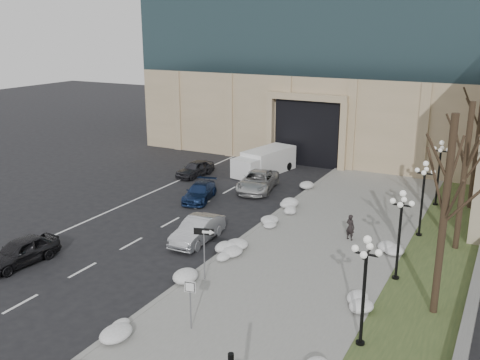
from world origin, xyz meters
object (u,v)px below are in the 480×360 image
(one_way_sign, at_px, (207,238))
(lamppost_d, at_px, (440,164))
(lamppost_c, at_px, (423,189))
(car_c, at_px, (200,192))
(car_b, at_px, (198,230))
(car_d, at_px, (258,181))
(car_e, at_px, (195,169))
(lamppost_b, at_px, (400,223))
(keep_sign, at_px, (190,295))
(car_a, at_px, (21,251))
(lamppost_a, at_px, (365,276))
(box_truck, at_px, (264,162))
(pedestrian, at_px, (350,227))

(one_way_sign, bearing_deg, lamppost_d, 47.50)
(one_way_sign, relative_size, lamppost_c, 0.60)
(lamppost_d, bearing_deg, car_c, -156.83)
(car_b, bearing_deg, car_d, 94.56)
(car_e, relative_size, lamppost_b, 0.82)
(lamppost_b, height_order, lamppost_c, same)
(keep_sign, bearing_deg, car_e, 110.95)
(car_b, xyz_separation_m, lamppost_c, (11.50, 6.90, 2.34))
(car_b, bearing_deg, lamppost_c, 28.51)
(car_a, xyz_separation_m, lamppost_a, (18.24, 0.92, 2.35))
(keep_sign, bearing_deg, car_a, 162.58)
(box_truck, xyz_separation_m, lamppost_d, (14.50, -2.26, 2.07))
(car_c, height_order, pedestrian, pedestrian)
(box_truck, bearing_deg, car_d, -59.11)
(pedestrian, distance_m, lamppost_d, 10.06)
(car_d, height_order, lamppost_d, lamppost_d)
(keep_sign, relative_size, lamppost_a, 0.48)
(car_b, height_order, keep_sign, keep_sign)
(car_b, bearing_deg, lamppost_a, -30.42)
(car_b, distance_m, one_way_sign, 5.49)
(car_a, relative_size, lamppost_c, 0.90)
(lamppost_b, bearing_deg, one_way_sign, -151.26)
(car_c, relative_size, lamppost_a, 0.90)
(car_b, xyz_separation_m, lamppost_d, (11.50, 13.40, 2.34))
(lamppost_a, bearing_deg, keep_sign, -161.27)
(one_way_sign, distance_m, lamppost_a, 8.54)
(keep_sign, bearing_deg, one_way_sign, 101.00)
(lamppost_d, bearing_deg, car_b, -130.63)
(pedestrian, xyz_separation_m, lamppost_d, (3.51, 9.18, 2.16))
(car_d, height_order, one_way_sign, one_way_sign)
(one_way_sign, distance_m, lamppost_d, 19.42)
(car_b, relative_size, car_c, 1.04)
(lamppost_d, bearing_deg, car_e, -175.99)
(car_d, height_order, lamppost_c, lamppost_c)
(lamppost_a, distance_m, lamppost_d, 19.50)
(car_c, relative_size, keep_sign, 1.85)
(car_d, distance_m, car_e, 6.56)
(car_b, xyz_separation_m, lamppost_a, (11.50, -6.10, 2.34))
(car_e, distance_m, box_truck, 6.01)
(lamppost_b, xyz_separation_m, lamppost_c, (0.00, 6.50, 0.00))
(car_a, xyz_separation_m, car_b, (6.74, 7.02, 0.00))
(one_way_sign, xyz_separation_m, lamppost_b, (8.29, 4.54, 0.73))
(car_e, distance_m, pedestrian, 17.62)
(car_a, distance_m, lamppost_b, 19.83)
(car_a, distance_m, car_e, 19.10)
(car_e, bearing_deg, one_way_sign, -48.84)
(pedestrian, height_order, lamppost_a, lamppost_a)
(car_e, bearing_deg, car_c, -47.80)
(one_way_sign, xyz_separation_m, lamppost_c, (8.29, 11.04, 0.73))
(keep_sign, distance_m, lamppost_b, 11.03)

